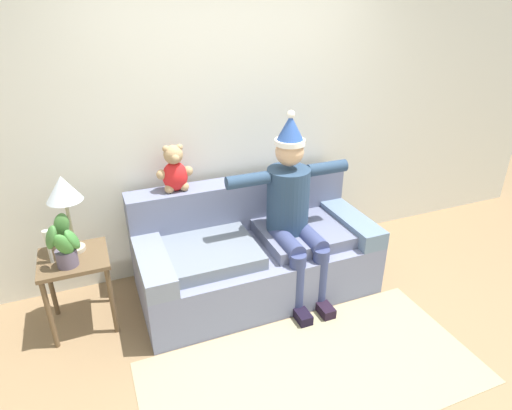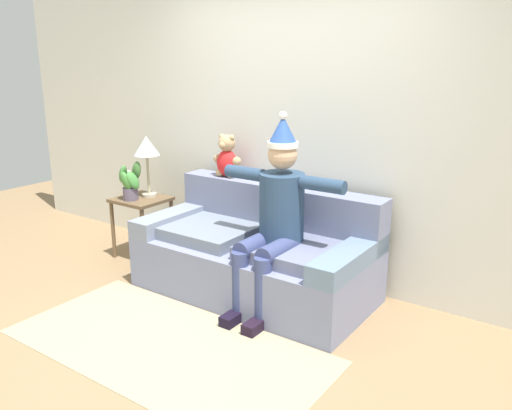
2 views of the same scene
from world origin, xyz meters
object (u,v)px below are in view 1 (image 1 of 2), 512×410
table_lamp (64,192)px  side_table (76,270)px  person_seated (293,208)px  couch (253,251)px  teddy_bear (175,170)px  potted_plant (64,244)px  candle_tall (48,242)px

table_lamp → side_table: bearing=-104.2°
person_seated → side_table: 1.67m
couch → person_seated: bearing=-32.0°
teddy_bear → potted_plant: teddy_bear is taller
potted_plant → candle_tall: potted_plant is taller
person_seated → side_table: (-1.64, 0.18, -0.28)m
candle_tall → potted_plant: bearing=-36.8°
potted_plant → candle_tall: size_ratio=1.45×
couch → person_seated: person_seated is taller
side_table → table_lamp: table_lamp is taller
teddy_bear → candle_tall: (-0.96, -0.30, -0.27)m
teddy_bear → candle_tall: 1.04m
side_table → potted_plant: potted_plant is taller
table_lamp → potted_plant: bearing=-105.7°
person_seated → table_lamp: 1.66m
couch → table_lamp: table_lamp is taller
couch → side_table: couch is taller
couch → candle_tall: bearing=-179.7°
couch → table_lamp: size_ratio=3.27×
table_lamp → potted_plant: table_lamp is taller
teddy_bear → potted_plant: 0.97m
teddy_bear → potted_plant: size_ratio=1.05×
person_seated → candle_tall: 1.78m
couch → potted_plant: potted_plant is taller
side_table → couch: bearing=-0.5°
couch → table_lamp: (-1.34, 0.10, 0.72)m
person_seated → teddy_bear: (-0.81, 0.46, 0.26)m
person_seated → table_lamp: (-1.62, 0.27, 0.29)m
table_lamp → couch: bearing=-4.3°
table_lamp → candle_tall: bearing=-145.0°
side_table → table_lamp: 0.58m
side_table → candle_tall: size_ratio=2.34×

